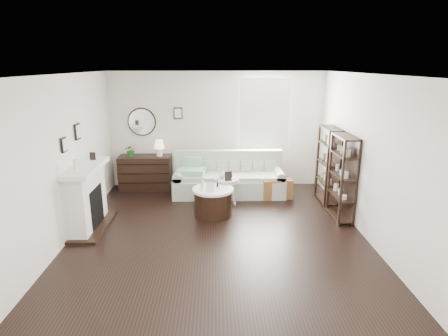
{
  "coord_description": "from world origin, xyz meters",
  "views": [
    {
      "loc": [
        -0.03,
        -5.98,
        2.85
      ],
      "look_at": [
        0.12,
        0.8,
        0.96
      ],
      "focal_mm": 30.0,
      "sensor_mm": 36.0,
      "label": 1
    }
  ],
  "objects_px": {
    "sofa": "(229,180)",
    "drum_table": "(213,202)",
    "dresser": "(146,172)",
    "pedestal_table": "(227,181)"
  },
  "relations": [
    {
      "from": "dresser",
      "to": "drum_table",
      "type": "relative_size",
      "value": 1.51
    },
    {
      "from": "dresser",
      "to": "drum_table",
      "type": "bearing_deg",
      "value": -46.15
    },
    {
      "from": "sofa",
      "to": "dresser",
      "type": "xyz_separation_m",
      "value": [
        -1.93,
        0.39,
        0.08
      ]
    },
    {
      "from": "sofa",
      "to": "pedestal_table",
      "type": "relative_size",
      "value": 4.1
    },
    {
      "from": "dresser",
      "to": "drum_table",
      "type": "distance_m",
      "value": 2.3
    },
    {
      "from": "sofa",
      "to": "drum_table",
      "type": "distance_m",
      "value": 1.31
    },
    {
      "from": "dresser",
      "to": "pedestal_table",
      "type": "distance_m",
      "value": 2.22
    },
    {
      "from": "dresser",
      "to": "pedestal_table",
      "type": "bearing_deg",
      "value": -32.39
    },
    {
      "from": "pedestal_table",
      "to": "sofa",
      "type": "bearing_deg",
      "value": 85.5
    },
    {
      "from": "sofa",
      "to": "drum_table",
      "type": "height_order",
      "value": "sofa"
    }
  ]
}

